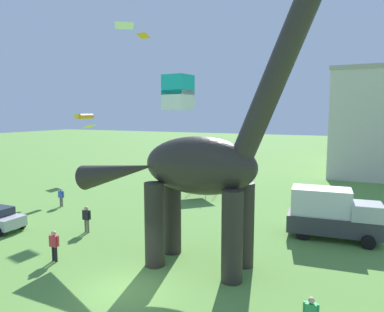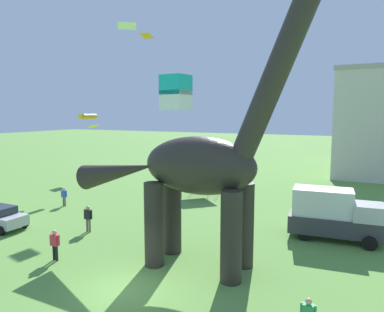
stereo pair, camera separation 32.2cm
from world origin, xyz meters
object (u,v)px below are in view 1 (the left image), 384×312
at_px(kite_high_left, 143,36).
at_px(kite_near_high, 89,126).
at_px(parked_box_truck, 332,213).
at_px(person_far_spectator, 54,243).
at_px(kite_drifting, 84,116).
at_px(person_near_flyer, 87,217).
at_px(festival_canopy_tent, 198,170).
at_px(kite_trailing, 178,93).
at_px(dinosaur_sculpture, 198,165).
at_px(person_strolling_adult, 61,195).
at_px(kite_mid_center, 124,26).

distance_m(kite_high_left, kite_near_high, 13.36).
bearing_deg(kite_near_high, parked_box_truck, -20.59).
distance_m(person_far_spectator, kite_drifting, 20.04).
bearing_deg(person_near_flyer, person_far_spectator, -16.47).
bearing_deg(festival_canopy_tent, kite_trailing, -68.31).
xyz_separation_m(kite_high_left, kite_trailing, (14.73, -20.69, -7.36)).
distance_m(dinosaur_sculpture, festival_canopy_tent, 15.68).
height_order(person_strolling_adult, kite_near_high, kite_near_high).
distance_m(person_near_flyer, kite_mid_center, 16.55).
distance_m(festival_canopy_tent, kite_mid_center, 14.45).
xyz_separation_m(person_strolling_adult, person_near_flyer, (6.57, -4.27, 0.12)).
height_order(person_far_spectator, person_near_flyer, person_near_flyer).
xyz_separation_m(parked_box_truck, person_strolling_adult, (-21.50, -1.45, -0.68)).
bearing_deg(person_far_spectator, kite_near_high, 47.51).
relative_size(parked_box_truck, person_near_flyer, 3.21).
bearing_deg(person_near_flyer, kite_near_high, -176.96).
height_order(person_strolling_adult, kite_drifting, kite_drifting).
bearing_deg(parked_box_truck, kite_high_left, 149.81).
bearing_deg(kite_high_left, person_far_spectator, -71.31).
bearing_deg(kite_mid_center, person_near_flyer, -73.90).
bearing_deg(festival_canopy_tent, kite_mid_center, -137.48).
height_order(person_strolling_adult, person_near_flyer, person_near_flyer).
bearing_deg(person_strolling_adult, kite_near_high, 152.82).
xyz_separation_m(person_strolling_adult, kite_mid_center, (4.24, 3.77, 14.40)).
xyz_separation_m(kite_mid_center, kite_drifting, (-7.27, 2.79, -7.76)).
xyz_separation_m(person_strolling_adult, kite_near_high, (-7.38, 12.30, 5.37)).
bearing_deg(dinosaur_sculpture, parked_box_truck, 32.32).
bearing_deg(kite_near_high, person_far_spectator, -53.36).
relative_size(parked_box_truck, kite_drifting, 3.00).
relative_size(kite_mid_center, kite_drifting, 1.01).
distance_m(person_strolling_adult, kite_near_high, 15.31).
xyz_separation_m(festival_canopy_tent, kite_mid_center, (-4.90, -4.50, 12.82)).
relative_size(person_near_flyer, kite_trailing, 1.34).
distance_m(kite_mid_center, kite_drifting, 10.99).
xyz_separation_m(dinosaur_sculpture, kite_mid_center, (-11.18, 9.60, 10.05)).
height_order(person_near_flyer, kite_high_left, kite_high_left).
height_order(dinosaur_sculpture, person_far_spectator, dinosaur_sculpture).
bearing_deg(kite_trailing, kite_mid_center, 131.66).
relative_size(parked_box_truck, person_strolling_adult, 3.62).
bearing_deg(person_far_spectator, festival_canopy_tent, 7.72).
height_order(person_far_spectator, kite_mid_center, kite_mid_center).
relative_size(dinosaur_sculpture, kite_trailing, 10.98).
relative_size(kite_drifting, kite_trailing, 1.43).
height_order(dinosaur_sculpture, parked_box_truck, dinosaur_sculpture).
bearing_deg(kite_drifting, kite_high_left, 42.89).
xyz_separation_m(person_near_flyer, kite_mid_center, (-2.32, 8.04, 14.28)).
bearing_deg(kite_trailing, person_far_spectator, 171.88).
bearing_deg(dinosaur_sculpture, person_strolling_adult, 141.40).
height_order(person_far_spectator, festival_canopy_tent, festival_canopy_tent).
height_order(person_strolling_adult, festival_canopy_tent, festival_canopy_tent).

